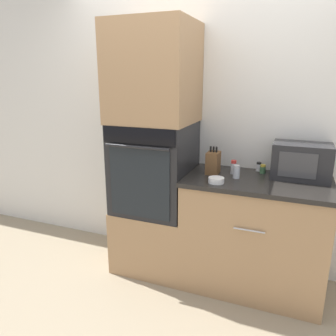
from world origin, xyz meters
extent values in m
plane|color=gray|center=(0.00, 0.00, 0.00)|extent=(12.00, 12.00, 0.00)
cube|color=silver|center=(0.00, 0.63, 1.25)|extent=(8.00, 0.05, 2.50)
cube|color=#A87F56|center=(-0.32, 0.30, 0.28)|extent=(0.65, 0.60, 0.56)
cube|color=black|center=(-0.32, 0.30, 0.94)|extent=(0.62, 0.59, 0.76)
cube|color=black|center=(-0.32, 0.00, 1.26)|extent=(0.60, 0.01, 0.13)
cube|color=#3FBFF2|center=(-0.32, 0.00, 1.26)|extent=(0.09, 0.00, 0.03)
cube|color=black|center=(-0.32, 0.00, 0.88)|extent=(0.51, 0.01, 0.57)
cylinder|color=black|center=(-0.32, -0.03, 1.18)|extent=(0.53, 0.02, 0.02)
cube|color=#A87F56|center=(-0.32, 0.30, 1.71)|extent=(0.65, 0.60, 0.78)
cube|color=#A87F56|center=(0.54, 0.30, 0.45)|extent=(1.08, 0.60, 0.89)
cube|color=black|center=(0.54, 0.30, 0.91)|extent=(1.10, 0.63, 0.03)
cylinder|color=#B7B7BC|center=(0.54, -0.01, 0.64)|extent=(0.22, 0.01, 0.01)
cube|color=#232326|center=(0.84, 0.45, 1.06)|extent=(0.43, 0.28, 0.28)
cube|color=#3D3D3F|center=(0.81, 0.31, 1.06)|extent=(0.26, 0.01, 0.19)
cube|color=brown|center=(0.18, 0.34, 1.01)|extent=(0.10, 0.14, 0.18)
cylinder|color=black|center=(0.15, 0.34, 1.13)|extent=(0.02, 0.02, 0.04)
cylinder|color=black|center=(0.18, 0.34, 1.13)|extent=(0.02, 0.02, 0.04)
cylinder|color=black|center=(0.20, 0.34, 1.13)|extent=(0.02, 0.02, 0.04)
cylinder|color=white|center=(0.26, 0.10, 0.95)|extent=(0.12, 0.12, 0.04)
cylinder|color=silver|center=(0.52, 0.55, 0.95)|extent=(0.04, 0.04, 0.06)
cylinder|color=black|center=(0.52, 0.55, 0.99)|extent=(0.04, 0.04, 0.02)
cylinder|color=silver|center=(0.38, 0.28, 0.96)|extent=(0.05, 0.05, 0.08)
cylinder|color=#B7B7BC|center=(0.38, 0.28, 1.02)|extent=(0.05, 0.05, 0.02)
cylinder|color=silver|center=(0.34, 0.39, 0.97)|extent=(0.05, 0.05, 0.09)
cylinder|color=red|center=(0.34, 0.39, 1.03)|extent=(0.04, 0.04, 0.02)
cylinder|color=#427047|center=(0.56, 0.49, 0.95)|extent=(0.05, 0.05, 0.06)
cylinder|color=gold|center=(0.56, 0.49, 0.99)|extent=(0.04, 0.04, 0.02)
camera|label=1|loc=(0.78, -2.18, 1.69)|focal=35.00mm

